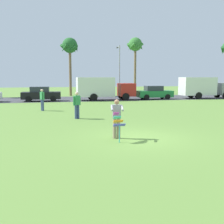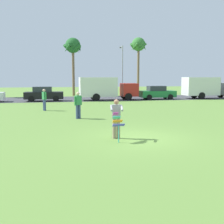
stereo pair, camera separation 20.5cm
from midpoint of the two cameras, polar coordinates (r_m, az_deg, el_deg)
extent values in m
plane|color=olive|center=(12.36, 5.76, -5.40)|extent=(120.00, 120.00, 0.00)
cube|color=#424247|center=(34.00, -4.96, 2.77)|extent=(120.00, 8.00, 0.01)
cylinder|color=gray|center=(12.18, 1.80, -3.39)|extent=(0.16, 0.16, 0.90)
cylinder|color=gray|center=(12.16, 0.95, -3.40)|extent=(0.16, 0.16, 0.90)
cube|color=gray|center=(12.05, 1.38, 0.11)|extent=(0.39, 0.27, 0.60)
sphere|color=#9E7051|center=(12.01, 1.39, 2.09)|extent=(0.22, 0.22, 0.22)
cylinder|color=gray|center=(11.80, 2.54, 0.84)|extent=(0.17, 0.59, 0.24)
cylinder|color=gray|center=(11.77, 0.40, 0.83)|extent=(0.17, 0.59, 0.24)
cube|color=#D83399|center=(11.74, 1.25, -0.34)|extent=(0.23, 0.15, 0.12)
cube|color=#33BFBF|center=(11.60, 1.46, -1.12)|extent=(0.33, 0.16, 0.12)
cube|color=orange|center=(11.47, 1.69, -1.91)|extent=(0.42, 0.17, 0.12)
cube|color=#4C4CCC|center=(11.34, 1.91, -2.72)|extent=(0.52, 0.17, 0.12)
cylinder|color=#33BFBF|center=(11.41, 1.90, -4.54)|extent=(0.04, 0.04, 0.74)
cube|color=black|center=(31.42, -13.68, 3.37)|extent=(4.24, 1.81, 0.76)
cube|color=#282D38|center=(31.39, -13.99, 4.56)|extent=(2.05, 1.44, 0.60)
cylinder|color=black|center=(32.18, -11.25, 2.96)|extent=(0.65, 0.24, 0.64)
cylinder|color=black|center=(30.57, -11.34, 2.73)|extent=(0.65, 0.24, 0.64)
cylinder|color=black|center=(32.37, -15.86, 2.84)|extent=(0.65, 0.24, 0.64)
cylinder|color=black|center=(30.77, -16.19, 2.61)|extent=(0.65, 0.24, 0.64)
cube|color=#B2231E|center=(32.46, 3.74, 4.62)|extent=(1.85, 1.94, 1.50)
cube|color=silver|center=(31.63, -2.74, 5.19)|extent=(4.25, 2.10, 2.20)
cylinder|color=black|center=(33.30, 2.72, 3.41)|extent=(0.85, 0.30, 0.84)
cylinder|color=black|center=(31.53, 3.58, 3.18)|extent=(0.85, 0.30, 0.84)
cylinder|color=black|center=(32.54, -3.61, 3.31)|extent=(0.85, 0.30, 0.84)
cylinder|color=black|center=(30.73, -3.09, 3.07)|extent=(0.85, 0.30, 0.84)
cube|color=#1E7238|center=(33.47, 9.56, 3.71)|extent=(4.21, 1.72, 0.76)
cube|color=#282D38|center=(33.39, 9.35, 4.84)|extent=(2.02, 1.40, 0.60)
cylinder|color=black|center=(34.72, 11.10, 3.28)|extent=(0.64, 0.22, 0.64)
cylinder|color=black|center=(33.24, 12.15, 3.07)|extent=(0.64, 0.22, 0.64)
cylinder|color=black|center=(33.82, 7.00, 3.25)|extent=(0.64, 0.22, 0.64)
cylinder|color=black|center=(32.30, 7.89, 3.04)|extent=(0.64, 0.22, 0.64)
cube|color=silver|center=(35.75, 18.04, 5.09)|extent=(4.22, 2.05, 2.20)
cylinder|color=black|center=(38.33, 21.67, 3.42)|extent=(0.84, 0.29, 0.84)
cylinder|color=black|center=(36.44, 16.77, 3.44)|extent=(0.84, 0.29, 0.84)
cylinder|color=black|center=(34.83, 18.20, 3.22)|extent=(0.84, 0.29, 0.84)
cylinder|color=brown|center=(39.42, -7.85, 8.29)|extent=(0.36, 0.36, 6.79)
sphere|color=#236028|center=(39.65, -7.95, 13.49)|extent=(2.10, 2.10, 2.10)
cone|color=#236028|center=(39.66, -6.53, 12.86)|extent=(0.44, 1.56, 1.28)
cone|color=#236028|center=(40.52, -7.58, 12.72)|extent=(1.62, 0.90, 1.28)
cone|color=#236028|center=(40.12, -9.10, 12.75)|extent=(1.27, 1.52, 1.28)
cone|color=#236028|center=(39.01, -9.05, 12.90)|extent=(1.27, 1.52, 1.28)
cone|color=#236028|center=(38.72, -7.42, 12.98)|extent=(1.62, 0.90, 1.28)
cylinder|color=brown|center=(44.00, 5.58, 8.68)|extent=(0.36, 0.36, 7.48)
sphere|color=#387A33|center=(44.27, 5.65, 13.78)|extent=(2.10, 2.10, 2.10)
cone|color=#387A33|center=(44.50, 6.85, 13.15)|extent=(0.44, 1.56, 1.28)
cone|color=#387A33|center=(45.17, 5.67, 13.08)|extent=(1.62, 0.90, 1.28)
cone|color=#387A33|center=(44.55, 4.46, 13.17)|extent=(1.27, 1.52, 1.28)
cone|color=#387A33|center=(43.48, 4.86, 13.31)|extent=(1.27, 1.52, 1.28)
cone|color=#387A33|center=(43.45, 6.37, 13.30)|extent=(1.62, 0.90, 1.28)
cylinder|color=#9E9EA3|center=(39.30, 2.32, 8.51)|extent=(0.16, 0.16, 7.00)
cylinder|color=#9E9EA3|center=(40.19, 2.11, 13.34)|extent=(0.10, 1.40, 0.10)
cube|color=#4C4C51|center=(40.82, 1.90, 13.20)|extent=(0.24, 0.44, 0.16)
cylinder|color=#384772|center=(17.92, -6.91, 0.03)|extent=(0.16, 0.16, 0.90)
cylinder|color=#384772|center=(18.02, -6.44, 0.08)|extent=(0.16, 0.16, 0.90)
cube|color=#338C4C|center=(17.89, -6.71, 2.44)|extent=(0.42, 0.37, 0.60)
sphere|color=beige|center=(17.86, -6.73, 3.78)|extent=(0.22, 0.22, 0.22)
cylinder|color=#338C4C|center=(17.76, -7.35, 2.28)|extent=(0.09, 0.09, 0.58)
cylinder|color=#338C4C|center=(18.03, -6.08, 2.38)|extent=(0.09, 0.09, 0.58)
cylinder|color=#384772|center=(22.59, -13.45, 1.40)|extent=(0.16, 0.16, 0.90)
cylinder|color=#384772|center=(22.75, -13.65, 1.44)|extent=(0.16, 0.16, 0.90)
cube|color=#338C4C|center=(22.61, -13.61, 3.31)|extent=(0.36, 0.42, 0.60)
sphere|color=beige|center=(22.59, -13.64, 4.37)|extent=(0.22, 0.22, 0.22)
cylinder|color=#338C4C|center=(22.40, -13.34, 3.19)|extent=(0.09, 0.09, 0.58)
cylinder|color=#338C4C|center=(22.83, -13.86, 3.25)|extent=(0.09, 0.09, 0.58)
camera|label=1|loc=(0.10, -89.55, 0.06)|focal=44.19mm
camera|label=2|loc=(0.10, 90.45, -0.06)|focal=44.19mm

